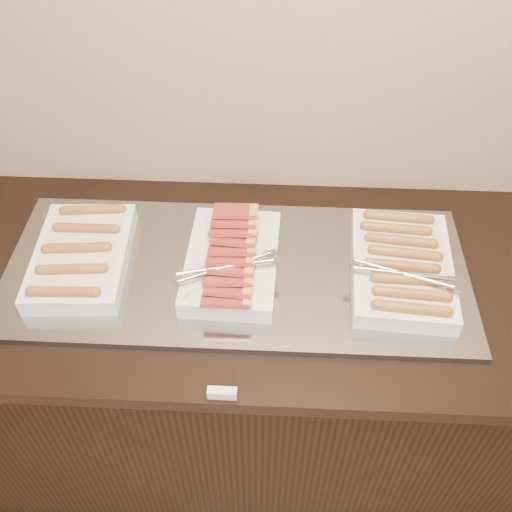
{
  "coord_description": "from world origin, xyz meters",
  "views": [
    {
      "loc": [
        0.1,
        1.14,
        2.02
      ],
      "look_at": [
        0.05,
        2.13,
        0.97
      ],
      "focal_mm": 40.0,
      "sensor_mm": 36.0,
      "label": 1
    }
  ],
  "objects_px": {
    "warming_tray": "(236,271)",
    "dish_center": "(231,260)",
    "dish_left": "(82,255)",
    "dish_right": "(402,267)",
    "counter": "(239,366)"
  },
  "relations": [
    {
      "from": "dish_left",
      "to": "dish_center",
      "type": "xyz_separation_m",
      "value": [
        0.39,
        -0.0,
        0.01
      ]
    },
    {
      "from": "warming_tray",
      "to": "dish_left",
      "type": "height_order",
      "value": "dish_left"
    },
    {
      "from": "warming_tray",
      "to": "dish_center",
      "type": "xyz_separation_m",
      "value": [
        -0.01,
        -0.0,
        0.05
      ]
    },
    {
      "from": "warming_tray",
      "to": "dish_center",
      "type": "height_order",
      "value": "dish_center"
    },
    {
      "from": "counter",
      "to": "warming_tray",
      "type": "height_order",
      "value": "warming_tray"
    },
    {
      "from": "dish_center",
      "to": "dish_right",
      "type": "bearing_deg",
      "value": 2.07
    },
    {
      "from": "counter",
      "to": "dish_right",
      "type": "xyz_separation_m",
      "value": [
        0.42,
        -0.0,
        0.5
      ]
    },
    {
      "from": "counter",
      "to": "dish_left",
      "type": "xyz_separation_m",
      "value": [
        -0.4,
        0.0,
        0.5
      ]
    },
    {
      "from": "dish_left",
      "to": "dish_center",
      "type": "bearing_deg",
      "value": -3.59
    },
    {
      "from": "warming_tray",
      "to": "dish_center",
      "type": "relative_size",
      "value": 3.3
    },
    {
      "from": "warming_tray",
      "to": "counter",
      "type": "bearing_deg",
      "value": 180.0
    },
    {
      "from": "warming_tray",
      "to": "dish_right",
      "type": "distance_m",
      "value": 0.42
    },
    {
      "from": "dish_left",
      "to": "dish_right",
      "type": "distance_m",
      "value": 0.82
    },
    {
      "from": "dish_center",
      "to": "dish_right",
      "type": "relative_size",
      "value": 0.94
    },
    {
      "from": "dish_center",
      "to": "dish_left",
      "type": "bearing_deg",
      "value": -178.58
    }
  ]
}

